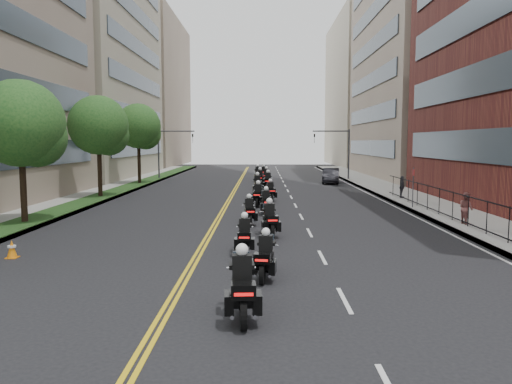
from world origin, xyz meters
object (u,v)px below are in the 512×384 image
motorcycle_6 (258,196)px  pedestrian_c (402,187)px  motorcycle_7 (271,192)px  motorcycle_10 (260,179)px  motorcycle_0 (242,289)px  motorcycle_5 (266,203)px  motorcycle_9 (268,182)px  parked_sedan (331,176)px  motorcycle_8 (258,186)px  motorcycle_2 (245,237)px  motorcycle_13 (264,173)px  pedestrian_b (466,208)px  motorcycle_3 (270,221)px  motorcycle_12 (258,174)px  motorcycle_4 (249,213)px  traffic_cone (12,249)px  motorcycle_1 (265,259)px  motorcycle_11 (266,177)px

motorcycle_6 → pedestrian_c: pedestrian_c is taller
motorcycle_7 → motorcycle_10: motorcycle_10 is taller
motorcycle_0 → motorcycle_5: size_ratio=1.10×
motorcycle_0 → motorcycle_6: bearing=85.3°
motorcycle_6 → motorcycle_9: bearing=90.2°
parked_sedan → pedestrian_c: bearing=-68.6°
motorcycle_5 → motorcycle_8: motorcycle_8 is taller
motorcycle_10 → motorcycle_2: bearing=-88.6°
motorcycle_13 → pedestrian_b: 33.65m
motorcycle_8 → motorcycle_3: bearing=-93.2°
motorcycle_13 → motorcycle_12: bearing=-93.5°
motorcycle_8 → motorcycle_4: bearing=-96.7°
motorcycle_7 → motorcycle_13: size_ratio=0.98×
motorcycle_7 → motorcycle_8: 4.04m
motorcycle_3 → motorcycle_7: motorcycle_3 is taller
motorcycle_0 → motorcycle_12: bearing=85.8°
motorcycle_3 → motorcycle_9: (0.15, 20.78, 0.04)m
pedestrian_c → traffic_cone: bearing=143.3°
motorcycle_9 → motorcycle_1: bearing=-89.7°
parked_sedan → motorcycle_3: bearing=-94.2°
motorcycle_0 → motorcycle_13: 45.29m
motorcycle_8 → motorcycle_10: (0.14, 6.85, 0.01)m
motorcycle_11 → pedestrian_c: size_ratio=1.48×
motorcycle_12 → parked_sedan: motorcycle_12 is taller
motorcycle_9 → motorcycle_4: bearing=-92.7°
motorcycle_8 → motorcycle_13: (0.52, 17.29, -0.08)m
motorcycle_1 → pedestrian_b: 14.01m
motorcycle_1 → motorcycle_6: 17.45m
motorcycle_10 → motorcycle_8: bearing=-88.9°
motorcycle_7 → motorcycle_12: motorcycle_12 is taller
motorcycle_1 → traffic_cone: bearing=171.6°
motorcycle_0 → motorcycle_5: (0.71, 17.34, -0.07)m
motorcycle_1 → motorcycle_7: bearing=96.3°
motorcycle_2 → parked_sedan: 33.18m
motorcycle_3 → motorcycle_9: 20.78m
motorcycle_5 → motorcycle_6: size_ratio=0.96×
motorcycle_6 → motorcycle_11: (0.69, 17.63, 0.01)m
motorcycle_8 → motorcycle_11: 10.61m
motorcycle_7 → pedestrian_b: (9.62, -10.90, 0.32)m
pedestrian_c → motorcycle_8: bearing=82.7°
motorcycle_2 → pedestrian_c: 20.86m
motorcycle_6 → traffic_cone: 17.26m
motorcycle_11 → parked_sedan: motorcycle_11 is taller
motorcycle_3 → pedestrian_b: pedestrian_b is taller
motorcycle_0 → motorcycle_8: bearing=85.6°
motorcycle_13 → pedestrian_c: 22.87m
motorcycle_1 → motorcycle_2: 3.56m
pedestrian_c → parked_sedan: bearing=22.2°
motorcycle_10 → motorcycle_3: bearing=-86.4°
motorcycle_1 → motorcycle_5: (0.14, 13.83, 0.02)m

